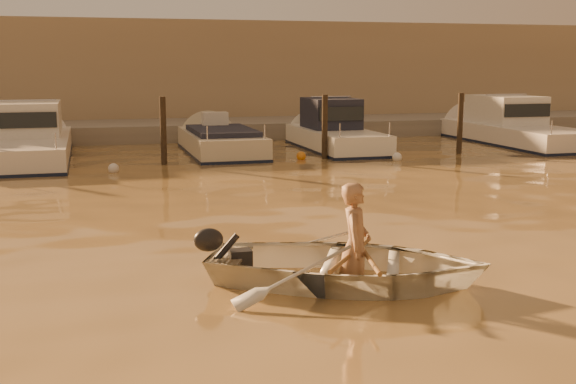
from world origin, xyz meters
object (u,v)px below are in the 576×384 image
object	(u,v)px
moored_boat_2	(26,140)
dinghy	(348,265)
person	(355,245)
moored_boat_5	(516,127)
waterfront_building	(137,76)
moored_boat_4	(336,132)
moored_boat_3	(221,147)

from	to	relation	value
moored_boat_2	dinghy	bearing A→B (deg)	-70.82
person	moored_boat_2	xyz separation A→B (m)	(-5.23, 14.81, 0.08)
moored_boat_5	moored_boat_2	bearing A→B (deg)	180.00
moored_boat_2	person	bearing A→B (deg)	-70.56
dinghy	waterfront_building	world-z (taller)	waterfront_building
dinghy	waterfront_building	bearing A→B (deg)	27.04
moored_boat_5	person	bearing A→B (deg)	-129.01
person	waterfront_building	xyz separation A→B (m)	(-1.04, 25.81, 1.85)
person	moored_boat_4	bearing A→B (deg)	6.59
person	moored_boat_3	bearing A→B (deg)	21.60
person	waterfront_building	size ratio (longest dim) A/B	0.04
person	moored_boat_3	xyz separation A→B (m)	(0.86, 14.81, -0.32)
dinghy	moored_boat_3	bearing A→B (deg)	21.24
moored_boat_2	moored_boat_4	xyz separation A→B (m)	(10.13, 0.00, 0.00)
person	moored_boat_2	distance (m)	15.70
dinghy	person	size ratio (longest dim) A/B	2.22
moored_boat_3	waterfront_building	size ratio (longest dim) A/B	0.14
moored_boat_3	waterfront_building	xyz separation A→B (m)	(-1.90, 11.00, 2.17)
moored_boat_4	dinghy	bearing A→B (deg)	-108.70
moored_boat_3	moored_boat_5	distance (m)	11.14
moored_boat_3	waterfront_building	bearing A→B (deg)	99.80
waterfront_building	moored_boat_3	bearing A→B (deg)	-80.20
moored_boat_4	moored_boat_5	size ratio (longest dim) A/B	0.79
moored_boat_4	waterfront_building	world-z (taller)	waterfront_building
moored_boat_4	waterfront_building	distance (m)	12.63
person	moored_boat_5	bearing A→B (deg)	-14.08
dinghy	moored_boat_4	size ratio (longest dim) A/B	0.58
moored_boat_3	moored_boat_2	bearing A→B (deg)	180.00
moored_boat_3	moored_boat_4	bearing A→B (deg)	0.00
dinghy	moored_boat_3	size ratio (longest dim) A/B	0.60
dinghy	moored_boat_3	xyz separation A→B (m)	(0.95, 14.76, -0.04)
moored_boat_5	dinghy	bearing A→B (deg)	-129.30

